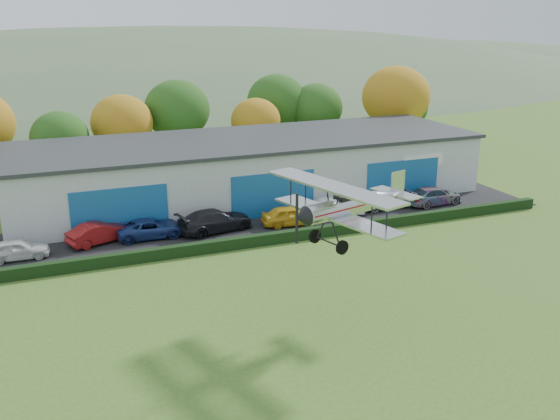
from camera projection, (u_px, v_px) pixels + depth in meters
name	position (u px, v px, depth m)	size (l,w,h in m)	color
ground	(344.00, 364.00, 29.20)	(300.00, 300.00, 0.00)	#3A6A21
apron	(254.00, 223.00, 48.84)	(48.00, 9.00, 0.05)	black
hedge	(277.00, 238.00, 44.48)	(46.00, 0.60, 0.80)	black
hangar	(249.00, 168.00, 54.94)	(40.60, 12.60, 5.30)	#B2B7BC
tree_belt	(169.00, 116.00, 63.77)	(75.70, 13.22, 10.12)	#3D2614
distant_hills	(67.00, 134.00, 155.51)	(430.00, 196.00, 56.00)	#4C6642
car_0	(17.00, 249.00, 41.37)	(1.62, 4.02, 1.37)	silver
car_1	(99.00, 233.00, 44.28)	(1.59, 4.56, 1.50)	maroon
car_2	(151.00, 228.00, 45.39)	(2.29, 4.97, 1.38)	navy
car_3	(215.00, 220.00, 46.65)	(2.34, 5.76, 1.67)	black
car_4	(290.00, 216.00, 48.04)	(1.78, 4.41, 1.50)	gold
car_5	(336.00, 207.00, 50.11)	(1.57, 4.51, 1.49)	silver
car_6	(387.00, 198.00, 52.56)	(2.47, 5.36, 1.49)	silver
car_7	(434.00, 196.00, 53.23)	(2.10, 5.17, 1.50)	gray
biplane	(349.00, 204.00, 32.00)	(7.75, 8.78, 3.28)	silver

